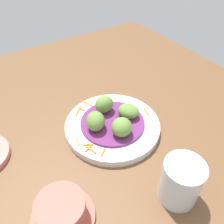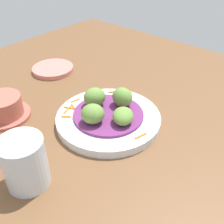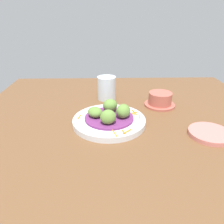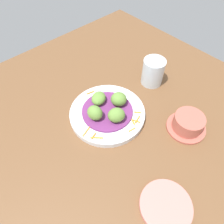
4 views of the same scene
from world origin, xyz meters
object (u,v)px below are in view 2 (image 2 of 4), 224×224
Objects in this scene: guac_scoop_center at (95,97)px; guac_scoop_back at (123,116)px; guac_scoop_right at (93,114)px; water_glass at (25,163)px; guac_scoop_left at (122,97)px; main_plate at (108,119)px; side_plate_small at (53,69)px; terracotta_bowl at (3,108)px.

guac_scoop_back is (-0.78, -9.22, -0.64)cm from guac_scoop_center.
water_glass is (-18.00, -1.13, 0.11)cm from guac_scoop_right.
guac_scoop_center is at bearing 130.14° from guac_scoop_left.
main_plate is 4.77× the size of guac_scoop_right.
side_plate_small is (8.38, 30.57, -0.28)cm from main_plate.
guac_scoop_center is at bearing -46.39° from terracotta_bowl.
guac_scoop_right is at bearing -63.39° from terracotta_bowl.
side_plate_small is at bearing 66.72° from guac_scoop_right.
water_glass reaches higher than main_plate.
water_glass reaches higher than guac_scoop_center.
main_plate is 25.11cm from terracotta_bowl.
guac_scoop_right is at bearing 175.14° from main_plate.
main_plate is 2.02× the size of terracotta_bowl.
guac_scoop_center is at bearing 13.08° from water_glass.
guac_scoop_left reaches higher than terracotta_bowl.
guac_scoop_left is 31.47cm from side_plate_small.
guac_scoop_right is (-4.61, 0.39, 3.77)cm from main_plate.
main_plate is at bearing -105.32° from side_plate_small.
guac_scoop_left is 28.39cm from terracotta_bowl.
water_glass is (-22.22, 3.87, 0.65)cm from guac_scoop_back.
terracotta_bowl is (-14.22, 24.97, -1.70)cm from guac_scoop_back.
water_glass is at bearing -166.92° from guac_scoop_center.
side_plate_small is 1.06× the size of terracotta_bowl.
water_glass is (-8.00, -21.10, 2.34)cm from terracotta_bowl.
water_glass is at bearing -134.71° from side_plate_small.
guac_scoop_center is at bearing -107.09° from side_plate_small.
main_plate is 6.06cm from guac_scoop_left.
main_plate is 5.64cm from guac_scoop_back.
guac_scoop_back is 0.43× the size of side_plate_small.
main_plate is at bearing -94.86° from guac_scoop_center.
water_glass is (-27.22, -0.34, -0.03)cm from guac_scoop_left.
water_glass is at bearing -179.28° from guac_scoop_left.
guac_scoop_center is (0.39, 4.61, 3.87)cm from main_plate.
guac_scoop_back is at bearing -94.86° from guac_scoop_center.
side_plate_small is at bearing 72.91° from guac_scoop_center.
guac_scoop_center is (-4.22, 5.00, -0.04)cm from guac_scoop_left.
guac_scoop_back reaches higher than main_plate.
water_glass reaches higher than guac_scoop_left.
guac_scoop_back is at bearing -103.99° from side_plate_small.
terracotta_bowl is (-15.01, 15.76, -2.34)cm from guac_scoop_center.
main_plate is 1.90× the size of side_plate_small.
guac_scoop_center is 27.48cm from side_plate_small.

